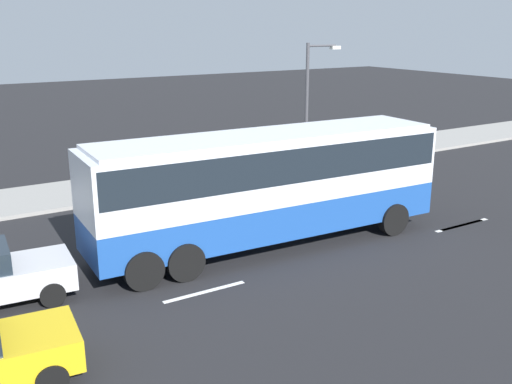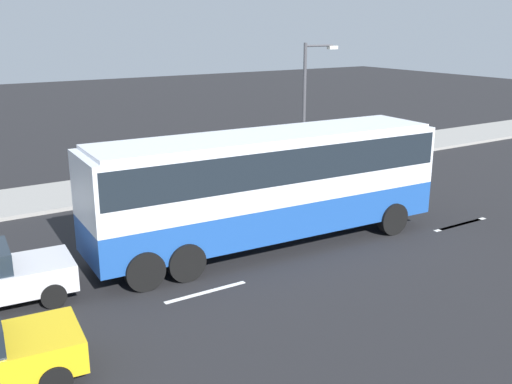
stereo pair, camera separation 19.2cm
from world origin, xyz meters
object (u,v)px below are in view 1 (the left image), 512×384
object	(u,v)px
pedestrian_near_curb	(210,159)
street_lamp	(311,95)
pedestrian_at_crossing	(291,140)
coach_bus	(269,177)

from	to	relation	value
pedestrian_near_curb	street_lamp	size ratio (longest dim) A/B	0.30
pedestrian_near_curb	pedestrian_at_crossing	xyz separation A→B (m)	(5.74, 2.03, -0.11)
coach_bus	pedestrian_near_curb	xyz separation A→B (m)	(1.86, 7.56, -1.07)
coach_bus	pedestrian_near_curb	size ratio (longest dim) A/B	6.52
coach_bus	street_lamp	xyz separation A→B (m)	(7.29, 7.55, 1.36)
pedestrian_at_crossing	pedestrian_near_curb	bearing A→B (deg)	67.01
coach_bus	pedestrian_at_crossing	xyz separation A→B (m)	(7.60, 9.59, -1.18)
street_lamp	pedestrian_at_crossing	bearing A→B (deg)	81.37
pedestrian_near_curb	street_lamp	xyz separation A→B (m)	(5.43, -0.01, 2.43)
street_lamp	pedestrian_near_curb	bearing A→B (deg)	179.90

